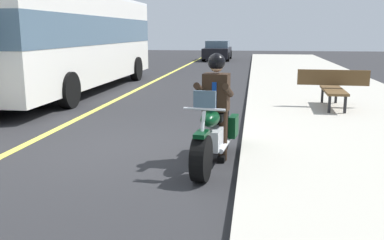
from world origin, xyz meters
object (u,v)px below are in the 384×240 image
Objects in this scene: rider_main at (216,98)px; bench_sidewalk at (333,85)px; bus_near at (73,37)px; car_silver at (218,51)px; motorcycle_main at (213,136)px.

rider_main is 5.27m from bench_sidewalk.
bus_near reaches higher than car_silver.
motorcycle_main is 0.20× the size of bus_near.
bus_near reaches higher than bench_sidewalk.
bus_near is at bearing -143.68° from motorcycle_main.
rider_main is 9.36m from bus_near.
bus_near is at bearing -109.18° from bench_sidewalk.
car_silver reaches higher than bench_sidewalk.
car_silver is (-17.27, 3.51, -1.18)m from bus_near.
motorcycle_main is 0.48× the size of car_silver.
motorcycle_main is at bearing 36.32° from bus_near.
motorcycle_main is 1.22× the size of bench_sidewalk.
bench_sidewalk is (20.13, 4.73, 0.02)m from car_silver.
rider_main is 0.96× the size of bench_sidewalk.
rider_main is 0.38× the size of car_silver.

